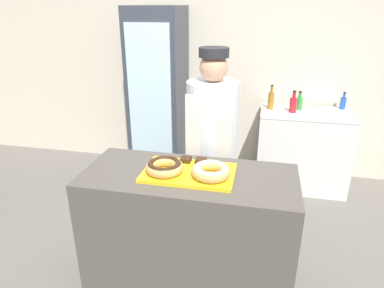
# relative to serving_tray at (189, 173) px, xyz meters

# --- Properties ---
(ground_plane) EXTENTS (14.00, 14.00, 0.00)m
(ground_plane) POSITION_rel_serving_tray_xyz_m (0.00, 0.00, -0.93)
(ground_plane) COLOR #66605B
(wall_back) EXTENTS (8.00, 0.06, 2.70)m
(wall_back) POSITION_rel_serving_tray_xyz_m (0.00, 2.13, 0.42)
(wall_back) COLOR beige
(wall_back) RESTS_ON ground_plane
(display_counter) EXTENTS (1.45, 0.63, 0.92)m
(display_counter) POSITION_rel_serving_tray_xyz_m (0.00, 0.00, -0.47)
(display_counter) COLOR #4C4742
(display_counter) RESTS_ON ground_plane
(serving_tray) EXTENTS (0.61, 0.38, 0.02)m
(serving_tray) POSITION_rel_serving_tray_xyz_m (0.00, 0.00, 0.00)
(serving_tray) COLOR yellow
(serving_tray) RESTS_ON display_counter
(donut_chocolate_glaze) EXTENTS (0.25, 0.25, 0.08)m
(donut_chocolate_glaze) POSITION_rel_serving_tray_xyz_m (-0.15, -0.04, 0.05)
(donut_chocolate_glaze) COLOR tan
(donut_chocolate_glaze) RESTS_ON serving_tray
(donut_light_glaze) EXTENTS (0.25, 0.25, 0.08)m
(donut_light_glaze) POSITION_rel_serving_tray_xyz_m (0.15, -0.04, 0.05)
(donut_light_glaze) COLOR tan
(donut_light_glaze) RESTS_ON serving_tray
(brownie_back_left) EXTENTS (0.07, 0.07, 0.03)m
(brownie_back_left) POSITION_rel_serving_tray_xyz_m (-0.05, 0.14, 0.03)
(brownie_back_left) COLOR #382111
(brownie_back_left) RESTS_ON serving_tray
(brownie_back_right) EXTENTS (0.07, 0.07, 0.03)m
(brownie_back_right) POSITION_rel_serving_tray_xyz_m (0.05, 0.14, 0.03)
(brownie_back_right) COLOR #382111
(brownie_back_right) RESTS_ON serving_tray
(baker_person) EXTENTS (0.42, 0.42, 1.68)m
(baker_person) POSITION_rel_serving_tray_xyz_m (0.06, 0.61, -0.06)
(baker_person) COLOR #4C4C51
(baker_person) RESTS_ON ground_plane
(beverage_fridge) EXTENTS (0.58, 0.64, 1.97)m
(beverage_fridge) POSITION_rel_serving_tray_xyz_m (-0.75, 1.75, 0.05)
(beverage_fridge) COLOR #333842
(beverage_fridge) RESTS_ON ground_plane
(chest_freezer) EXTENTS (0.98, 0.57, 0.89)m
(chest_freezer) POSITION_rel_serving_tray_xyz_m (0.92, 1.76, -0.48)
(chest_freezer) COLOR silver
(chest_freezer) RESTS_ON ground_plane
(bottle_blue) EXTENTS (0.06, 0.06, 0.19)m
(bottle_blue) POSITION_rel_serving_tray_xyz_m (1.32, 1.97, 0.03)
(bottle_blue) COLOR #1E4CB2
(bottle_blue) RESTS_ON chest_freezer
(bottle_amber) EXTENTS (0.06, 0.06, 0.27)m
(bottle_amber) POSITION_rel_serving_tray_xyz_m (0.53, 1.80, 0.06)
(bottle_amber) COLOR #99661E
(bottle_amber) RESTS_ON chest_freezer
(bottle_red) EXTENTS (0.08, 0.08, 0.24)m
(bottle_red) POSITION_rel_serving_tray_xyz_m (0.77, 1.72, 0.05)
(bottle_red) COLOR red
(bottle_red) RESTS_ON chest_freezer
(bottle_green) EXTENTS (0.07, 0.07, 0.20)m
(bottle_green) POSITION_rel_serving_tray_xyz_m (0.84, 1.84, 0.04)
(bottle_green) COLOR #2D8C38
(bottle_green) RESTS_ON chest_freezer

